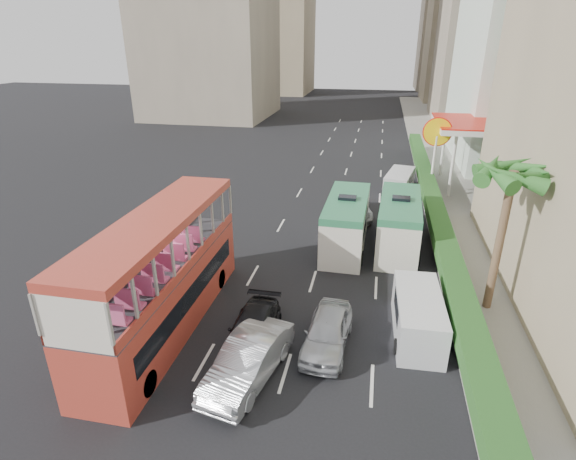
% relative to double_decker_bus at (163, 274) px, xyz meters
% --- Properties ---
extents(ground_plane, '(200.00, 200.00, 0.00)m').
position_rel_double_decker_bus_xyz_m(ground_plane, '(6.00, 0.00, -2.53)').
color(ground_plane, black).
rests_on(ground_plane, ground).
extents(double_decker_bus, '(2.50, 11.00, 5.06)m').
position_rel_double_decker_bus_xyz_m(double_decker_bus, '(0.00, 0.00, 0.00)').
color(double_decker_bus, '#B83A2B').
rests_on(double_decker_bus, ground).
extents(car_silver_lane_a, '(2.62, 5.02, 1.57)m').
position_rel_double_decker_bus_xyz_m(car_silver_lane_a, '(4.34, -2.50, -2.53)').
color(car_silver_lane_a, silver).
rests_on(car_silver_lane_a, ground).
extents(car_silver_lane_b, '(1.95, 4.30, 1.43)m').
position_rel_double_decker_bus_xyz_m(car_silver_lane_b, '(6.94, -0.12, -2.53)').
color(car_silver_lane_b, silver).
rests_on(car_silver_lane_b, ground).
extents(car_black, '(1.78, 4.35, 1.26)m').
position_rel_double_decker_bus_xyz_m(car_black, '(3.93, -0.49, -2.53)').
color(car_black, black).
rests_on(car_black, ground).
extents(van_asset, '(3.08, 5.08, 1.32)m').
position_rel_double_decker_bus_xyz_m(van_asset, '(7.01, 14.58, -2.53)').
color(van_asset, silver).
rests_on(van_asset, ground).
extents(minibus_near, '(2.39, 6.82, 3.00)m').
position_rel_double_decker_bus_xyz_m(minibus_near, '(6.86, 9.54, -1.03)').
color(minibus_near, silver).
rests_on(minibus_near, ground).
extents(minibus_far, '(2.54, 6.86, 3.00)m').
position_rel_double_decker_bus_xyz_m(minibus_far, '(9.89, 10.03, -1.03)').
color(minibus_far, silver).
rests_on(minibus_far, ground).
extents(panel_van_near, '(1.97, 4.59, 1.81)m').
position_rel_double_decker_bus_xyz_m(panel_van_near, '(10.52, 1.42, -1.63)').
color(panel_van_near, silver).
rests_on(panel_van_near, ground).
extents(panel_van_far, '(2.60, 4.69, 1.77)m').
position_rel_double_decker_bus_xyz_m(panel_van_far, '(10.23, 20.41, -1.64)').
color(panel_van_far, silver).
rests_on(panel_van_far, ground).
extents(sidewalk, '(6.00, 120.00, 0.18)m').
position_rel_double_decker_bus_xyz_m(sidewalk, '(15.00, 25.00, -2.44)').
color(sidewalk, '#99968C').
rests_on(sidewalk, ground).
extents(kerb_wall, '(0.30, 44.00, 1.00)m').
position_rel_double_decker_bus_xyz_m(kerb_wall, '(12.20, 14.00, -1.85)').
color(kerb_wall, silver).
rests_on(kerb_wall, sidewalk).
extents(hedge, '(1.10, 44.00, 0.70)m').
position_rel_double_decker_bus_xyz_m(hedge, '(12.20, 14.00, -1.00)').
color(hedge, '#2D6626').
rests_on(hedge, kerb_wall).
extents(palm_tree, '(0.36, 0.36, 6.40)m').
position_rel_double_decker_bus_xyz_m(palm_tree, '(13.80, 4.00, 0.85)').
color(palm_tree, brown).
rests_on(palm_tree, sidewalk).
extents(shell_station, '(6.50, 8.00, 5.50)m').
position_rel_double_decker_bus_xyz_m(shell_station, '(16.00, 23.00, 0.22)').
color(shell_station, silver).
rests_on(shell_station, ground).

